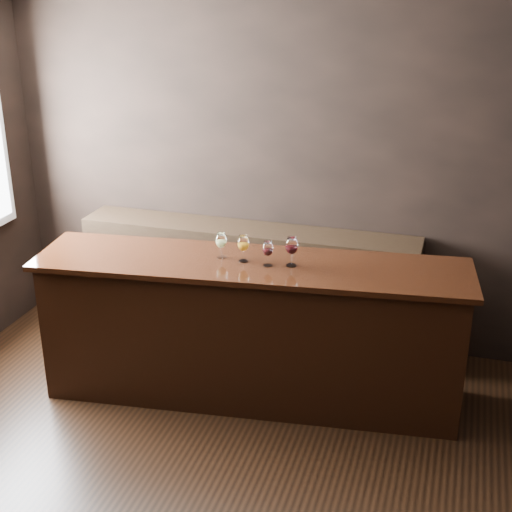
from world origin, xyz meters
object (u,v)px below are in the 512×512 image
(glass_red_b, at_px, (292,247))
(glass_white, at_px, (221,241))
(bar_counter, at_px, (251,333))
(back_bar_shelf, at_px, (248,284))
(glass_amber, at_px, (243,244))
(glass_red_a, at_px, (268,249))

(glass_red_b, bearing_deg, glass_white, -179.62)
(bar_counter, relative_size, back_bar_shelf, 1.05)
(glass_amber, bearing_deg, back_bar_shelf, 105.57)
(glass_red_b, bearing_deg, glass_red_a, -162.70)
(bar_counter, xyz_separation_m, back_bar_shelf, (-0.29, 0.83, -0.01))
(bar_counter, height_order, back_bar_shelf, bar_counter)
(back_bar_shelf, relative_size, glass_red_a, 15.70)
(glass_amber, relative_size, glass_red_a, 1.07)
(bar_counter, xyz_separation_m, glass_white, (-0.22, 0.02, 0.68))
(back_bar_shelf, height_order, glass_amber, glass_amber)
(glass_white, relative_size, glass_red_a, 1.05)
(glass_amber, height_order, glass_red_a, glass_amber)
(back_bar_shelf, xyz_separation_m, glass_white, (0.06, -0.81, 0.69))
(glass_white, height_order, glass_red_b, glass_red_b)
(glass_white, xyz_separation_m, glass_red_b, (0.51, 0.00, 0.01))
(bar_counter, bearing_deg, glass_red_a, -17.73)
(bar_counter, bearing_deg, glass_red_b, -2.00)
(back_bar_shelf, distance_m, glass_red_b, 1.22)
(glass_white, distance_m, glass_amber, 0.17)
(glass_white, bearing_deg, glass_amber, -5.11)
(bar_counter, relative_size, glass_red_a, 16.54)
(back_bar_shelf, height_order, glass_white, glass_white)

